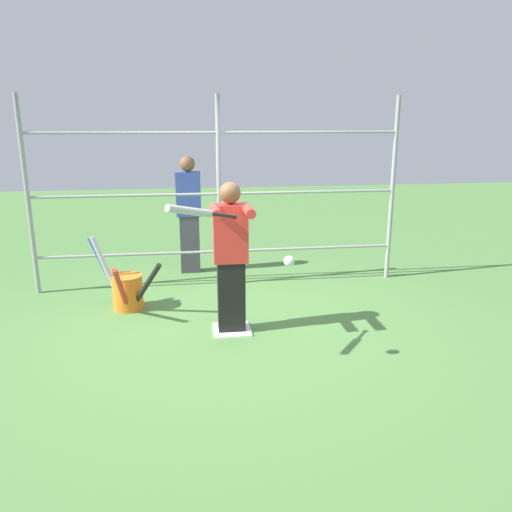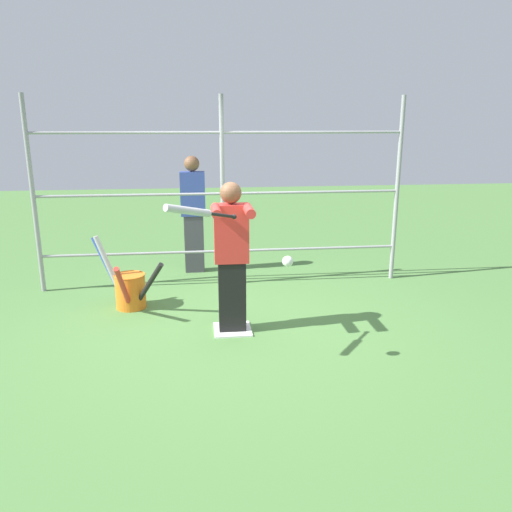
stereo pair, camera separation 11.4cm
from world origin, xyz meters
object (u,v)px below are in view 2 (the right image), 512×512
object	(u,v)px
batter	(232,253)
bat_bucket	(129,289)
baseball_bat_swinging	(195,212)
softball_in_flight	(288,261)
bystander_behind_fence	(193,213)

from	to	relation	value
batter	bat_bucket	xyz separation A→B (m)	(1.19, -0.83, -0.62)
baseball_bat_swinging	softball_in_flight	size ratio (longest dim) A/B	6.73
batter	baseball_bat_swinging	size ratio (longest dim) A/B	2.49
baseball_bat_swinging	batter	bearing A→B (deg)	-116.47
batter	bat_bucket	bearing A→B (deg)	-35.14
softball_in_flight	bystander_behind_fence	bearing A→B (deg)	-75.43
batter	softball_in_flight	world-z (taller)	batter
batter	softball_in_flight	size ratio (longest dim) A/B	16.74
batter	baseball_bat_swinging	bearing A→B (deg)	63.53
bat_bucket	bystander_behind_fence	distance (m)	1.78
batter	softball_in_flight	distance (m)	0.99
bat_bucket	softball_in_flight	bearing A→B (deg)	133.16
batter	bystander_behind_fence	bearing A→B (deg)	-80.11
softball_in_flight	bat_bucket	xyz separation A→B (m)	(1.61, -1.72, -0.77)
baseball_bat_swinging	bystander_behind_fence	size ratio (longest dim) A/B	0.38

